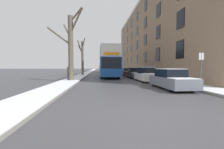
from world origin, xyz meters
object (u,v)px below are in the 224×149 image
(bare_tree_left_0, at_px, (70,46))
(double_decker_bus, at_px, (109,61))
(pedestrian_left_sidewalk, at_px, (69,72))
(parked_car_4, at_px, (123,71))
(street_sign_post, at_px, (201,69))
(bare_tree_left_1, at_px, (82,57))
(parked_car_2, at_px, (135,73))
(parked_car_0, at_px, (171,79))
(parked_car_1, at_px, (146,75))
(oncoming_van, at_px, (103,68))
(parked_car_3, at_px, (128,72))

(bare_tree_left_0, xyz_separation_m, double_decker_bus, (4.44, 6.65, -1.35))
(bare_tree_left_0, distance_m, pedestrian_left_sidewalk, 2.82)
(parked_car_4, bearing_deg, street_sign_post, -86.46)
(pedestrian_left_sidewalk, bearing_deg, bare_tree_left_1, -118.40)
(parked_car_2, bearing_deg, street_sign_post, -83.48)
(parked_car_0, distance_m, parked_car_1, 5.51)
(street_sign_post, bearing_deg, parked_car_4, 93.54)
(parked_car_2, height_order, street_sign_post, street_sign_post)
(parked_car_1, xyz_separation_m, parked_car_4, (-0.00, 15.30, -0.05))
(bare_tree_left_0, xyz_separation_m, parked_car_1, (8.02, -0.48, -3.09))
(parked_car_4, relative_size, street_sign_post, 1.80)
(bare_tree_left_0, relative_size, parked_car_0, 1.78)
(parked_car_0, relative_size, parked_car_1, 1.01)
(bare_tree_left_1, relative_size, oncoming_van, 1.30)
(parked_car_2, bearing_deg, oncoming_van, 99.92)
(parked_car_4, height_order, pedestrian_left_sidewalk, pedestrian_left_sidewalk)
(pedestrian_left_sidewalk, xyz_separation_m, street_sign_post, (9.58, -7.27, 0.43))
(parked_car_2, distance_m, parked_car_4, 10.09)
(oncoming_van, distance_m, pedestrian_left_sidewalk, 27.53)
(parked_car_2, xyz_separation_m, parked_car_4, (0.00, 10.09, -0.03))
(bare_tree_left_1, height_order, parked_car_4, bare_tree_left_1)
(double_decker_bus, bearing_deg, bare_tree_left_0, -123.72)
(bare_tree_left_1, relative_size, parked_car_1, 1.57)
(bare_tree_left_1, relative_size, parked_car_3, 1.71)
(bare_tree_left_0, bearing_deg, pedestrian_left_sidewalk, 159.92)
(double_decker_bus, bearing_deg, parked_car_2, -28.22)
(oncoming_van, bearing_deg, double_decker_bus, -89.01)
(bare_tree_left_1, xyz_separation_m, parked_car_4, (8.00, 3.52, -2.75))
(bare_tree_left_0, xyz_separation_m, parked_car_2, (8.02, 4.73, -3.11))
(bare_tree_left_1, xyz_separation_m, parked_car_0, (8.00, -17.29, -2.75))
(parked_car_4, bearing_deg, pedestrian_left_sidewalk, -119.12)
(parked_car_1, xyz_separation_m, pedestrian_left_sidewalk, (-8.22, 0.56, 0.28))
(bare_tree_left_0, distance_m, bare_tree_left_1, 11.31)
(oncoming_van, bearing_deg, parked_car_0, -83.25)
(parked_car_2, height_order, parked_car_3, parked_car_2)
(parked_car_3, distance_m, oncoming_van, 17.89)
(bare_tree_left_1, height_order, parked_car_3, bare_tree_left_1)
(bare_tree_left_0, xyz_separation_m, parked_car_4, (8.02, 14.82, -3.14))
(bare_tree_left_0, xyz_separation_m, bare_tree_left_1, (0.02, 11.30, -0.38))
(oncoming_van, bearing_deg, parked_car_2, -80.08)
(double_decker_bus, xyz_separation_m, parked_car_4, (3.58, 8.17, -1.79))
(parked_car_0, bearing_deg, parked_car_3, 90.00)
(parked_car_0, height_order, parked_car_1, parked_car_1)
(parked_car_1, bearing_deg, parked_car_3, 90.00)
(bare_tree_left_0, relative_size, parked_car_1, 1.79)
(street_sign_post, bearing_deg, double_decker_bus, 109.65)
(parked_car_4, xyz_separation_m, street_sign_post, (1.36, -22.01, 0.75))
(double_decker_bus, xyz_separation_m, street_sign_post, (4.95, -13.85, -1.03))
(parked_car_1, bearing_deg, oncoming_van, 98.08)
(parked_car_1, distance_m, street_sign_post, 6.89)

